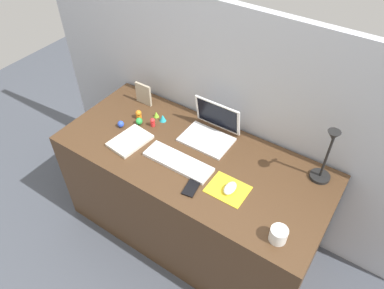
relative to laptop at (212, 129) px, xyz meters
name	(u,v)px	position (x,y,z in m)	size (l,w,h in m)	color
ground_plane	(192,228)	(0.00, -0.21, -0.79)	(6.00, 6.00, 0.00)	#474C56
back_wall	(226,118)	(0.00, 0.19, -0.05)	(2.82, 0.05, 1.50)	#B2B7C1
desk	(192,196)	(0.00, -0.21, -0.42)	(1.62, 0.71, 0.74)	#4C331E
laptop	(212,129)	(0.00, 0.00, 0.00)	(0.30, 0.25, 0.21)	white
keyboard	(178,162)	(-0.04, -0.30, -0.04)	(0.41, 0.13, 0.02)	white
mousepad	(228,189)	(0.29, -0.31, -0.05)	(0.21, 0.17, 0.00)	yellow
mouse	(230,188)	(0.31, -0.31, -0.03)	(0.06, 0.10, 0.03)	white
cell_phone	(192,187)	(0.13, -0.41, -0.05)	(0.06, 0.13, 0.01)	black
desk_lamp	(326,157)	(0.67, 0.02, 0.12)	(0.11, 0.14, 0.37)	black
notebook_pad	(130,141)	(-0.38, -0.32, -0.04)	(0.17, 0.24, 0.02)	silver
picture_frame	(143,94)	(-0.55, 0.03, 0.02)	(0.12, 0.02, 0.15)	#B2A58C
coffee_mug	(278,235)	(0.64, -0.44, -0.02)	(0.08, 0.08, 0.08)	white
toy_figurine_red	(153,122)	(-0.35, -0.13, -0.02)	(0.03, 0.03, 0.06)	red
toy_figurine_cyan	(163,118)	(-0.33, -0.05, -0.03)	(0.04, 0.04, 0.05)	#28B7CC
toy_figurine_green	(139,121)	(-0.44, -0.16, -0.03)	(0.04, 0.04, 0.05)	green
toy_figurine_blue	(121,124)	(-0.51, -0.24, -0.03)	(0.04, 0.04, 0.04)	blue
toy_figurine_orange	(139,114)	(-0.48, -0.11, -0.02)	(0.04, 0.04, 0.06)	orange
toy_figurine_lime	(156,114)	(-0.39, -0.04, -0.03)	(0.03, 0.03, 0.04)	#8CDB33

